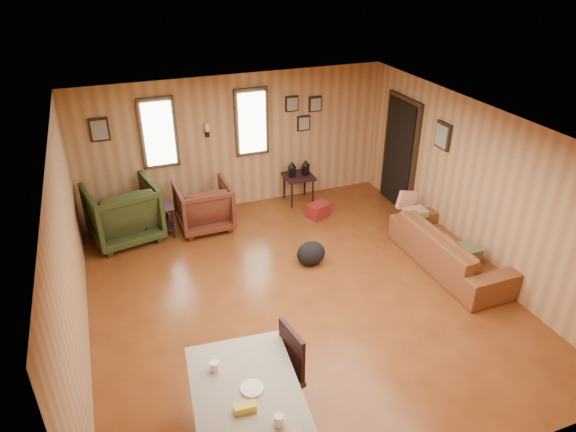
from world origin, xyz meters
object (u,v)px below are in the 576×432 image
(side_table, at_px, (299,174))
(dining_table, at_px, (249,406))
(recliner_brown, at_px, (203,204))
(recliner_green, at_px, (123,210))
(end_table, at_px, (156,216))
(sofa, at_px, (452,243))

(side_table, bearing_deg, dining_table, -116.46)
(recliner_brown, bearing_deg, recliner_green, -5.32)
(recliner_green, bearing_deg, end_table, 157.65)
(side_table, bearing_deg, end_table, -172.67)
(recliner_green, bearing_deg, sofa, 138.45)
(sofa, height_order, dining_table, dining_table)
(side_table, xyz_separation_m, dining_table, (-2.45, -4.93, 0.18))
(end_table, distance_m, side_table, 2.68)
(recliner_green, xyz_separation_m, dining_table, (0.70, -4.68, 0.21))
(sofa, relative_size, recliner_green, 1.99)
(recliner_green, bearing_deg, recliner_brown, 164.29)
(recliner_green, distance_m, side_table, 3.16)
(end_table, height_order, dining_table, dining_table)
(recliner_brown, xyz_separation_m, recliner_green, (-1.29, 0.10, 0.09))
(sofa, bearing_deg, dining_table, 119.03)
(recliner_brown, height_order, side_table, recliner_brown)
(sofa, xyz_separation_m, side_table, (-1.30, 2.82, 0.15))
(sofa, xyz_separation_m, end_table, (-3.95, 2.48, -0.05))
(sofa, xyz_separation_m, dining_table, (-3.75, -2.10, 0.33))
(dining_table, bearing_deg, recliner_green, 103.89)
(sofa, bearing_deg, side_table, 24.50)
(sofa, bearing_deg, recliner_green, 59.66)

